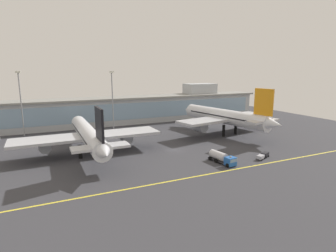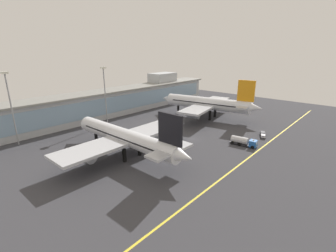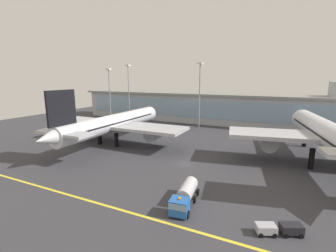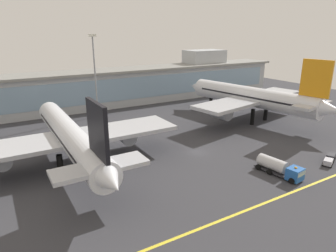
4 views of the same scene
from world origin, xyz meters
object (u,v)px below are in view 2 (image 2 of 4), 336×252
(apron_light_mast_east, at_px, (105,88))
(fuel_tanker_truck, at_px, (244,141))
(airliner_near_right, at_px, (207,104))
(baggage_tug_near, at_px, (263,135))
(apron_light_mast_west, at_px, (10,99))
(airliner_near_left, at_px, (125,137))

(apron_light_mast_east, bearing_deg, fuel_tanker_truck, -73.61)
(airliner_near_right, bearing_deg, apron_light_mast_east, 44.10)
(baggage_tug_near, xyz_separation_m, apron_light_mast_west, (-63.82, 60.11, 15.26))
(apron_light_mast_west, height_order, apron_light_mast_east, apron_light_mast_west)
(baggage_tug_near, relative_size, apron_light_mast_west, 0.23)
(airliner_near_left, height_order, airliner_near_right, airliner_near_right)
(airliner_near_left, distance_m, airliner_near_right, 53.59)
(airliner_near_left, height_order, fuel_tanker_truck, airliner_near_left)
(airliner_near_left, distance_m, apron_light_mast_east, 36.80)
(airliner_near_right, relative_size, baggage_tug_near, 8.67)
(airliner_near_right, relative_size, apron_light_mast_east, 2.02)
(fuel_tanker_truck, bearing_deg, baggage_tug_near, 76.92)
(airliner_near_right, bearing_deg, apron_light_mast_west, 56.86)
(fuel_tanker_truck, distance_m, baggage_tug_near, 13.28)
(airliner_near_right, xyz_separation_m, fuel_tanker_truck, (-21.51, -28.86, -5.43))
(airliner_near_right, xyz_separation_m, apron_light_mast_east, (-37.88, 26.79, 9.05))
(airliner_near_right, height_order, apron_light_mast_west, apron_light_mast_west)
(airliner_near_left, height_order, apron_light_mast_west, apron_light_mast_west)
(apron_light_mast_east, bearing_deg, airliner_near_left, -115.89)
(airliner_near_right, distance_m, apron_light_mast_east, 47.27)
(apron_light_mast_west, bearing_deg, airliner_near_left, -61.74)
(airliner_near_left, xyz_separation_m, fuel_tanker_truck, (31.83, -23.78, -4.50))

